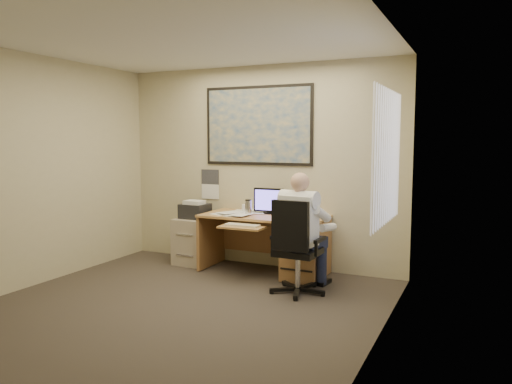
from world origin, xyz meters
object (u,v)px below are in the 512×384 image
at_px(person, 299,233).
at_px(desk, 288,241).
at_px(filing_cabinet, 195,236).
at_px(office_chair, 296,266).

bearing_deg(person, desk, 129.69).
xyz_separation_m(filing_cabinet, office_chair, (1.76, -0.73, -0.06)).
height_order(desk, filing_cabinet, desk).
bearing_deg(office_chair, person, 94.08).
relative_size(filing_cabinet, person, 0.65).
height_order(office_chair, person, person).
bearing_deg(person, filing_cabinet, 168.93).
distance_m(filing_cabinet, person, 1.90).
bearing_deg(office_chair, desk, 120.19).
bearing_deg(person, office_chair, -79.26).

